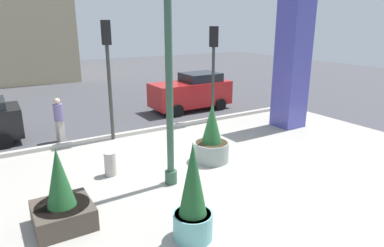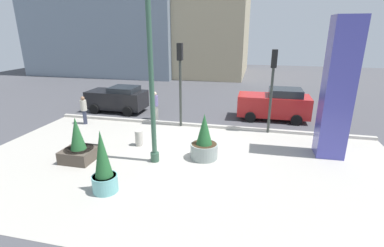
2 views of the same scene
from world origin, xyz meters
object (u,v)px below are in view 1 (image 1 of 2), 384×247
at_px(traffic_light_far_side, 213,59).
at_px(lamp_post, 169,64).
at_px(concrete_bollard, 110,164).
at_px(art_pillar_blue, 292,61).
at_px(pedestrian_by_curb, 59,118).
at_px(potted_plant_mid_plaza, 62,201).
at_px(car_curb_west, 192,92).
at_px(potted_plant_near_left, 193,200).
at_px(traffic_light_corner, 108,61).
at_px(potted_plant_by_pillar, 212,140).

bearing_deg(traffic_light_far_side, lamp_post, -135.08).
bearing_deg(concrete_bollard, art_pillar_blue, 6.15).
relative_size(lamp_post, traffic_light_far_side, 1.64).
bearing_deg(traffic_light_far_side, pedestrian_by_curb, 173.06).
xyz_separation_m(potted_plant_mid_plaza, pedestrian_by_curb, (1.18, 6.20, 0.34)).
bearing_deg(potted_plant_mid_plaza, car_curb_west, 43.59).
xyz_separation_m(art_pillar_blue, traffic_light_far_side, (-2.54, 2.36, 0.03)).
height_order(potted_plant_mid_plaza, car_curb_west, car_curb_west).
relative_size(potted_plant_near_left, concrete_bollard, 3.00).
height_order(potted_plant_near_left, concrete_bollard, potted_plant_near_left).
xyz_separation_m(traffic_light_corner, car_curb_west, (5.27, 2.54, -2.16)).
bearing_deg(concrete_bollard, traffic_light_far_side, 28.35).
height_order(art_pillar_blue, potted_plant_by_pillar, art_pillar_blue).
bearing_deg(traffic_light_corner, potted_plant_near_left, -95.54).
height_order(art_pillar_blue, concrete_bollard, art_pillar_blue).
height_order(art_pillar_blue, traffic_light_corner, art_pillar_blue).
height_order(potted_plant_by_pillar, car_curb_west, potted_plant_by_pillar).
distance_m(lamp_post, traffic_light_far_side, 6.74).
xyz_separation_m(lamp_post, potted_plant_by_pillar, (1.97, 0.78, -2.76)).
distance_m(lamp_post, pedestrian_by_curb, 6.42).
relative_size(art_pillar_blue, traffic_light_far_side, 1.34).
relative_size(potted_plant_by_pillar, car_curb_west, 0.47).
distance_m(art_pillar_blue, traffic_light_corner, 7.79).
relative_size(potted_plant_by_pillar, traffic_light_far_side, 0.46).
relative_size(potted_plant_mid_plaza, traffic_light_corner, 0.42).
distance_m(potted_plant_by_pillar, car_curb_west, 7.22).
relative_size(potted_plant_near_left, car_curb_west, 0.53).
xyz_separation_m(potted_plant_mid_plaza, traffic_light_far_side, (7.92, 5.38, 2.33)).
xyz_separation_m(lamp_post, traffic_light_corner, (-0.14, 4.72, -0.37)).
bearing_deg(potted_plant_by_pillar, lamp_post, -158.51).
height_order(potted_plant_by_pillar, traffic_light_corner, traffic_light_corner).
distance_m(traffic_light_corner, traffic_light_far_side, 4.90).
height_order(traffic_light_corner, car_curb_west, traffic_light_corner).
bearing_deg(lamp_post, potted_plant_near_left, -108.03).
height_order(concrete_bollard, traffic_light_corner, traffic_light_corner).
bearing_deg(art_pillar_blue, traffic_light_corner, 162.54).
relative_size(lamp_post, concrete_bollard, 9.57).
bearing_deg(car_curb_west, pedestrian_by_curb, -166.57).
xyz_separation_m(potted_plant_near_left, potted_plant_mid_plaza, (-2.31, 1.97, -0.29)).
xyz_separation_m(potted_plant_near_left, traffic_light_corner, (0.71, 7.34, 2.20)).
bearing_deg(art_pillar_blue, potted_plant_by_pillar, -163.15).
xyz_separation_m(concrete_bollard, traffic_light_corner, (1.20, 3.27, 2.76)).
bearing_deg(art_pillar_blue, car_curb_west, 113.87).
relative_size(art_pillar_blue, potted_plant_by_pillar, 2.92).
relative_size(potted_plant_near_left, pedestrian_by_curb, 1.28).
relative_size(potted_plant_near_left, potted_plant_by_pillar, 1.12).
bearing_deg(art_pillar_blue, potted_plant_near_left, -148.45).
relative_size(potted_plant_near_left, traffic_light_far_side, 0.51).
bearing_deg(lamp_post, potted_plant_by_pillar, 21.49).
relative_size(potted_plant_mid_plaza, pedestrian_by_curb, 1.10).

